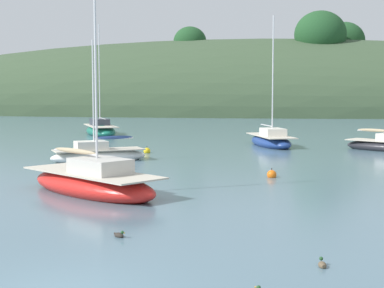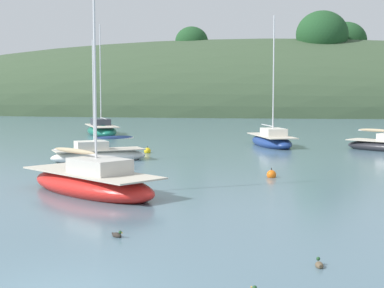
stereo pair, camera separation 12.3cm
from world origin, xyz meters
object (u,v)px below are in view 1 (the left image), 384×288
at_px(duck_lone_left, 322,265).
at_px(mooring_buoy_channel, 272,175).
at_px(duck_lead, 119,235).
at_px(sailboat_orange_cutter, 101,130).
at_px(sailboat_white_near, 93,183).
at_px(sailboat_grey_yawl, 271,141).
at_px(sailboat_cream_ketch, 98,155).
at_px(mooring_buoy_outer, 147,151).

bearing_deg(duck_lone_left, mooring_buoy_channel, 94.64).
bearing_deg(mooring_buoy_channel, duck_lead, -109.16).
bearing_deg(duck_lead, mooring_buoy_channel, 70.84).
relative_size(sailboat_orange_cutter, duck_lone_left, 23.58).
height_order(sailboat_white_near, mooring_buoy_channel, sailboat_white_near).
distance_m(sailboat_white_near, duck_lone_left, 11.87).
distance_m(mooring_buoy_channel, duck_lead, 12.60).
distance_m(sailboat_grey_yawl, duck_lead, 27.85).
bearing_deg(sailboat_grey_yawl, sailboat_white_near, -108.06).
relative_size(sailboat_cream_ketch, mooring_buoy_outer, 12.91).
height_order(mooring_buoy_channel, mooring_buoy_outer, same).
xyz_separation_m(sailboat_cream_ketch, mooring_buoy_outer, (1.85, 4.60, -0.23)).
xyz_separation_m(sailboat_white_near, mooring_buoy_channel, (6.89, 5.28, -0.30)).
bearing_deg(sailboat_white_near, sailboat_grey_yawl, 71.94).
xyz_separation_m(sailboat_white_near, mooring_buoy_outer, (-1.00, 15.06, -0.30)).
height_order(duck_lone_left, duck_lead, same).
relative_size(mooring_buoy_channel, duck_lone_left, 1.27).
bearing_deg(sailboat_cream_ketch, sailboat_white_near, -74.79).
height_order(sailboat_orange_cutter, duck_lead, sailboat_orange_cutter).
bearing_deg(sailboat_cream_ketch, duck_lone_left, -60.50).
xyz_separation_m(sailboat_orange_cutter, duck_lone_left, (16.36, -38.70, -0.37)).
height_order(sailboat_white_near, sailboat_grey_yawl, sailboat_grey_yawl).
distance_m(sailboat_orange_cutter, mooring_buoy_outer, 16.61).
relative_size(duck_lone_left, duck_lead, 1.10).
bearing_deg(duck_lead, sailboat_orange_cutter, 106.87).
height_order(sailboat_cream_ketch, mooring_buoy_outer, sailboat_cream_ketch).
height_order(sailboat_white_near, duck_lead, sailboat_white_near).
relative_size(mooring_buoy_channel, duck_lead, 1.40).
bearing_deg(duck_lead, sailboat_white_near, 112.55).
height_order(sailboat_cream_ketch, sailboat_grey_yawl, sailboat_grey_yawl).
distance_m(sailboat_orange_cutter, duck_lead, 38.23).
relative_size(sailboat_cream_ketch, sailboat_grey_yawl, 0.74).
bearing_deg(duck_lead, sailboat_cream_ketch, 108.13).
xyz_separation_m(sailboat_cream_ketch, duck_lead, (5.60, -17.09, -0.30)).
height_order(sailboat_cream_ketch, mooring_buoy_channel, sailboat_cream_ketch).
bearing_deg(sailboat_grey_yawl, duck_lone_left, -87.69).
distance_m(sailboat_cream_ketch, duck_lone_left, 22.07).
distance_m(sailboat_cream_ketch, sailboat_grey_yawl, 14.25).
height_order(mooring_buoy_outer, duck_lone_left, mooring_buoy_outer).
height_order(sailboat_white_near, mooring_buoy_outer, sailboat_white_near).
relative_size(sailboat_cream_ketch, mooring_buoy_channel, 12.91).
bearing_deg(sailboat_white_near, sailboat_orange_cutter, 105.56).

